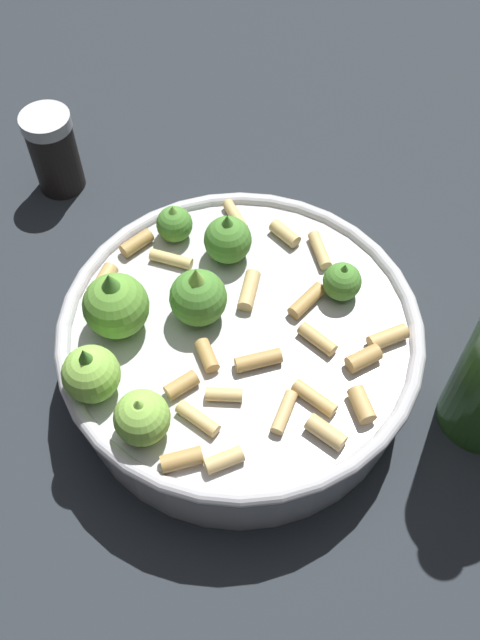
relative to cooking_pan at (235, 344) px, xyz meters
name	(u,v)px	position (x,y,z in m)	size (l,w,h in m)	color
ground_plane	(240,372)	(0.00, 0.00, -0.04)	(2.40, 2.40, 0.00)	#23282D
cooking_pan	(235,344)	(0.00, 0.00, 0.00)	(0.27, 0.27, 0.12)	#B7B7BC
pepper_shaker	(54,152)	(0.26, 0.08, 0.00)	(0.05, 0.05, 0.08)	black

